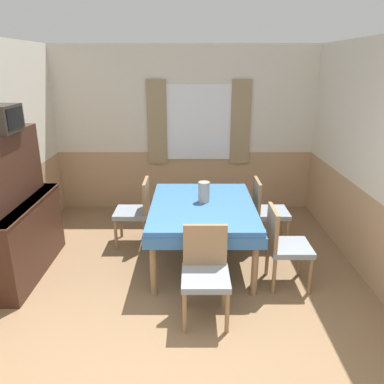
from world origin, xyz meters
name	(u,v)px	position (x,y,z in m)	size (l,w,h in m)	color
wall_back	(185,130)	(0.01, 4.01, 1.31)	(4.51, 0.10, 2.60)	silver
wall_right	(371,161)	(2.08, 1.99, 1.30)	(0.05, 4.39, 2.60)	silver
dining_table	(202,212)	(0.24, 2.13, 0.65)	(1.24, 1.60, 0.75)	#386BA8
chair_right_near	(284,243)	(1.10, 1.63, 0.49)	(0.44, 0.44, 0.89)	#93704C
chair_head_near	(205,270)	(0.24, 1.08, 0.49)	(0.44, 0.44, 0.89)	#93704C
chair_right_far	(266,209)	(1.10, 2.62, 0.49)	(0.44, 0.44, 0.89)	#93704C
chair_left_far	(136,209)	(-0.62, 2.62, 0.49)	(0.44, 0.44, 0.89)	#93704C
sideboard	(17,218)	(-1.83, 1.87, 0.69)	(0.46, 1.43, 1.64)	#3D2319
tv	(1,119)	(-1.83, 1.88, 1.78)	(0.29, 0.43, 0.28)	#2D2823
vase	(204,192)	(0.26, 2.22, 0.87)	(0.14, 0.14, 0.24)	#A39989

